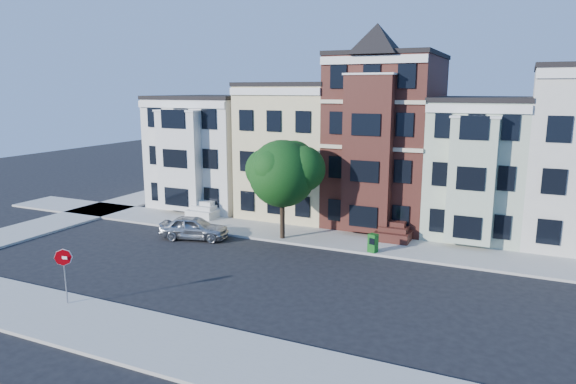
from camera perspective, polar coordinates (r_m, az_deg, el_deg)
The scene contains 13 objects.
ground at distance 26.44m, azimuth 2.59°, elevation -10.41°, with size 120.00×120.00×0.00m, color black.
far_sidewalk at distance 33.55m, azimuth 7.80°, elevation -5.61°, with size 60.00×4.00×0.15m, color #9E9B93.
near_sidewalk at distance 19.94m, azimuth -6.60°, elevation -17.91°, with size 60.00×4.00×0.15m, color #9E9B93.
cross_sidewalk at distance 39.84m, azimuth -28.23°, elevation -4.16°, with size 4.00×60.00×0.15m, color #9E9B93.
house_white at distance 44.76m, azimuth -8.19°, elevation 4.43°, with size 8.00×9.00×9.00m, color silver.
house_yellow at distance 40.92m, azimuth 1.27°, elevation 4.61°, with size 7.00×9.00×10.00m, color beige.
house_brown at distance 38.58m, azimuth 10.90°, elevation 5.49°, with size 7.00×9.00×12.00m, color #3F1A14.
house_green at distance 37.74m, azimuth 20.43°, elevation 2.56°, with size 6.00×9.00×9.00m, color #A8B89D.
street_tree at distance 33.13m, azimuth -0.64°, elevation 1.55°, with size 6.90×6.90×8.02m, color #174814, non-canonical shape.
parked_car at distance 34.71m, azimuth -10.40°, elevation -3.91°, with size 1.83×4.56×1.55m, color #9DA0A5.
newspaper_box at distance 31.43m, azimuth 9.42°, elevation -5.62°, with size 0.51×0.45×1.12m, color #115817.
fire_hydrant at distance 36.63m, azimuth -9.74°, elevation -3.58°, with size 0.23×0.23×0.64m, color white.
stop_sign at distance 25.66m, azimuth -23.55°, elevation -8.23°, with size 0.81×0.11×2.93m, color #A20006, non-canonical shape.
Camera 1 is at (9.22, -22.77, 9.79)m, focal length 32.00 mm.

